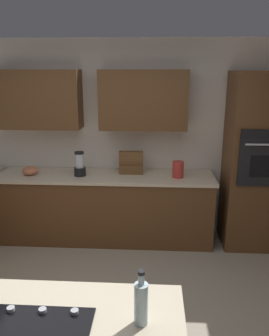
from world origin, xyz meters
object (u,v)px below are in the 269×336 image
Objects in this scene: mixing_bowl at (30,170)px; kettle at (178,169)px; wall_oven at (259,162)px; spice_rack at (131,163)px; blender at (80,165)px; second_bottle at (141,302)px.

mixing_bowl is 1.90m from kettle.
wall_oven is 10.61× the size of kettle.
kettle is (-0.60, 0.12, -0.05)m from spice_rack.
wall_oven is 1.01m from kettle.
wall_oven is 10.65× the size of mixing_bowl.
mixing_bowl is at bearing 0.00° from kettle.
kettle is at bearing -180.00° from blender.
wall_oven is at bearing -179.29° from mixing_bowl.
wall_oven reaches higher than spice_rack.
spice_rack is 2.74m from second_bottle.
second_bottle is at bearing 62.74° from wall_oven.
second_bottle is (-1.54, 2.61, 0.07)m from mixing_bowl.
second_bottle is at bearing 108.84° from blender.
spice_rack is 1.49× the size of kettle.
mixing_bowl is (2.90, 0.04, -0.14)m from wall_oven.
wall_oven reaches higher than second_bottle.
second_bottle reaches higher than kettle.
mixing_bowl is at bearing 0.71° from wall_oven.
second_bottle is at bearing 95.01° from spice_rack.
second_bottle reaches higher than mixing_bowl.
mixing_bowl is at bearing 5.25° from spice_rack.
mixing_bowl is 0.67× the size of spice_rack.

